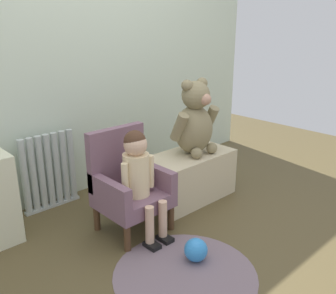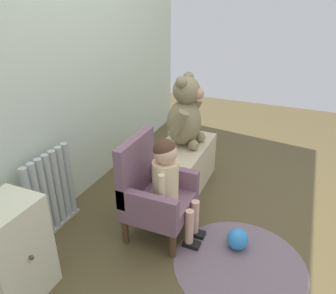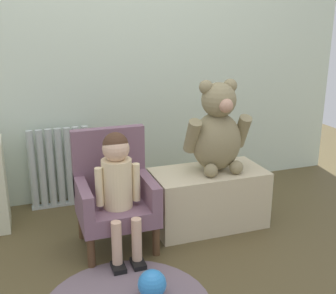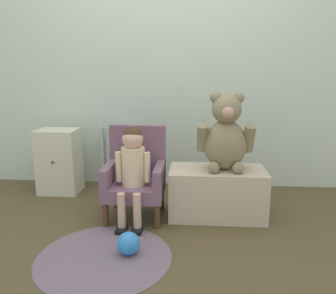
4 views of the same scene
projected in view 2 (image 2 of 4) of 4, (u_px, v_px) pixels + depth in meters
ground_plane at (233, 235)px, 2.25m from camera, size 6.00×6.00×0.00m
back_wall at (58, 43)px, 2.19m from camera, size 3.80×0.05×2.40m
radiator at (51, 193)px, 2.20m from camera, size 0.43×0.05×0.58m
small_dresser at (10, 254)px, 1.69m from camera, size 0.35×0.30×0.59m
child_armchair at (153, 191)px, 2.17m from camera, size 0.43×0.40×0.68m
child_figure at (169, 176)px, 2.07m from camera, size 0.25×0.35×0.71m
low_bench at (182, 166)px, 2.75m from camera, size 0.72×0.37×0.37m
large_teddy_bear at (185, 115)px, 2.60m from camera, size 0.42×0.29×0.58m
floor_rug at (239, 264)px, 2.01m from camera, size 0.81×0.81×0.01m
toy_ball at (238, 239)px, 2.11m from camera, size 0.14×0.14×0.14m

